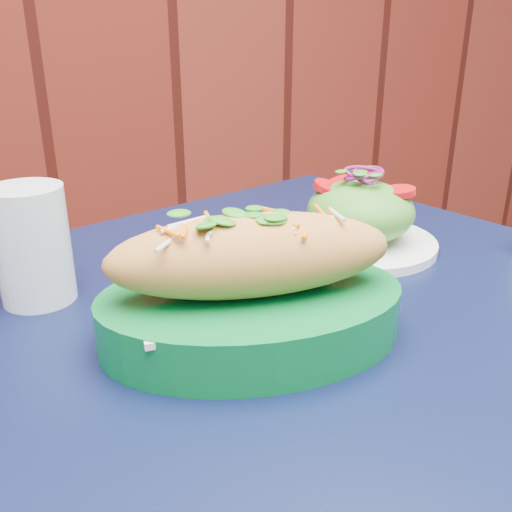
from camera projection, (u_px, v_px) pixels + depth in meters
name	position (u px, v px, depth m)	size (l,w,h in m)	color
cafe_table	(312.00, 379.00, 0.63)	(0.96, 0.96, 0.75)	black
banh_mi_basket	(252.00, 289.00, 0.52)	(0.32, 0.25, 0.13)	#06652A
salad_plate	(360.00, 218.00, 0.74)	(0.20, 0.20, 0.11)	white
water_glass	(32.00, 245.00, 0.59)	(0.08, 0.08, 0.12)	silver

